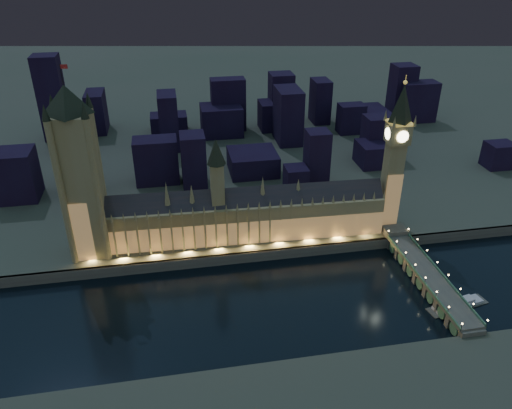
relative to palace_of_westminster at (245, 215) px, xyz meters
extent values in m
plane|color=black|center=(1.87, -61.74, -26.37)|extent=(2000.00, 2000.00, 0.00)
cube|color=#3C4837|center=(1.87, 458.26, -22.37)|extent=(2000.00, 960.00, 8.00)
cube|color=#494742|center=(1.87, -20.74, -22.37)|extent=(2000.00, 2.50, 8.00)
cube|color=olive|center=(0.91, 0.26, -4.37)|extent=(200.56, 26.65, 28.00)
cube|color=tan|center=(0.91, -9.99, -9.37)|extent=(200.00, 0.50, 18.00)
cube|color=#20232A|center=(0.91, 0.26, 12.63)|extent=(200.43, 22.91, 16.26)
cube|color=olive|center=(-19.09, 0.26, 25.63)|extent=(9.00, 9.00, 32.00)
cone|color=black|center=(-19.09, 0.26, 50.63)|extent=(13.00, 13.00, 18.00)
cube|color=olive|center=(-99.09, -10.34, -4.37)|extent=(1.20, 1.20, 28.00)
cone|color=olive|center=(-99.09, -9.74, 12.63)|extent=(2.00, 2.00, 6.00)
cube|color=olive|center=(-91.40, -10.34, -4.37)|extent=(1.20, 1.20, 28.00)
cone|color=olive|center=(-91.40, -9.74, 12.63)|extent=(2.00, 2.00, 6.00)
cube|color=olive|center=(-83.71, -10.34, -4.37)|extent=(1.20, 1.20, 28.00)
cone|color=olive|center=(-83.71, -9.74, 12.63)|extent=(2.00, 2.00, 6.00)
cube|color=olive|center=(-76.02, -10.34, -4.37)|extent=(1.20, 1.20, 28.00)
cone|color=olive|center=(-76.02, -9.74, 12.63)|extent=(2.00, 2.00, 6.00)
cube|color=olive|center=(-68.32, -10.34, -4.37)|extent=(1.20, 1.20, 28.00)
cone|color=olive|center=(-68.32, -9.74, 12.63)|extent=(2.00, 2.00, 6.00)
cube|color=olive|center=(-60.63, -10.34, -4.37)|extent=(1.20, 1.20, 28.00)
cone|color=olive|center=(-60.63, -9.74, 12.63)|extent=(2.00, 2.00, 6.00)
cube|color=olive|center=(-52.94, -10.34, -4.37)|extent=(1.20, 1.20, 28.00)
cone|color=olive|center=(-52.94, -9.74, 12.63)|extent=(2.00, 2.00, 6.00)
cube|color=olive|center=(-45.25, -10.34, -4.37)|extent=(1.20, 1.20, 28.00)
cone|color=olive|center=(-45.25, -9.74, 12.63)|extent=(2.00, 2.00, 6.00)
cube|color=olive|center=(-37.55, -10.34, -4.37)|extent=(1.20, 1.20, 28.00)
cone|color=olive|center=(-37.55, -9.74, 12.63)|extent=(2.00, 2.00, 6.00)
cube|color=olive|center=(-29.86, -10.34, -4.37)|extent=(1.20, 1.20, 28.00)
cone|color=olive|center=(-29.86, -9.74, 12.63)|extent=(2.00, 2.00, 6.00)
cube|color=olive|center=(-22.17, -10.34, -4.37)|extent=(1.20, 1.20, 28.00)
cone|color=olive|center=(-22.17, -9.74, 12.63)|extent=(2.00, 2.00, 6.00)
cube|color=olive|center=(-14.48, -10.34, -4.37)|extent=(1.20, 1.20, 28.00)
cone|color=olive|center=(-14.48, -9.74, 12.63)|extent=(2.00, 2.00, 6.00)
cube|color=olive|center=(-6.78, -10.34, -4.37)|extent=(1.20, 1.20, 28.00)
cone|color=olive|center=(-6.78, -9.74, 12.63)|extent=(2.00, 2.00, 6.00)
cube|color=olive|center=(0.91, -10.34, -4.37)|extent=(1.20, 1.20, 28.00)
cone|color=olive|center=(0.91, -9.74, 12.63)|extent=(2.00, 2.00, 6.00)
cube|color=olive|center=(8.60, -10.34, -4.37)|extent=(1.20, 1.20, 28.00)
cone|color=olive|center=(8.60, -9.74, 12.63)|extent=(2.00, 2.00, 6.00)
cube|color=olive|center=(16.29, -10.34, -4.37)|extent=(1.20, 1.20, 28.00)
cone|color=olive|center=(16.29, -9.74, 12.63)|extent=(2.00, 2.00, 6.00)
cube|color=olive|center=(23.98, -10.34, -4.37)|extent=(1.20, 1.20, 28.00)
cone|color=olive|center=(23.98, -9.74, 12.63)|extent=(2.00, 2.00, 6.00)
cube|color=olive|center=(31.68, -10.34, -4.37)|extent=(1.20, 1.20, 28.00)
cone|color=olive|center=(31.68, -9.74, 12.63)|extent=(2.00, 2.00, 6.00)
cube|color=olive|center=(39.37, -10.34, -4.37)|extent=(1.20, 1.20, 28.00)
cone|color=olive|center=(39.37, -9.74, 12.63)|extent=(2.00, 2.00, 6.00)
cube|color=olive|center=(47.06, -10.34, -4.37)|extent=(1.20, 1.20, 28.00)
cone|color=olive|center=(47.06, -9.74, 12.63)|extent=(2.00, 2.00, 6.00)
cube|color=olive|center=(54.75, -10.34, -4.37)|extent=(1.20, 1.20, 28.00)
cone|color=olive|center=(54.75, -9.74, 12.63)|extent=(2.00, 2.00, 6.00)
cube|color=olive|center=(62.45, -10.34, -4.37)|extent=(1.20, 1.20, 28.00)
cone|color=olive|center=(62.45, -9.74, 12.63)|extent=(2.00, 2.00, 6.00)
cube|color=olive|center=(70.14, -10.34, -4.37)|extent=(1.20, 1.20, 28.00)
cone|color=olive|center=(70.14, -9.74, 12.63)|extent=(2.00, 2.00, 6.00)
cube|color=olive|center=(77.83, -10.34, -4.37)|extent=(1.20, 1.20, 28.00)
cone|color=olive|center=(77.83, -9.74, 12.63)|extent=(2.00, 2.00, 6.00)
cube|color=olive|center=(85.52, -10.34, -4.37)|extent=(1.20, 1.20, 28.00)
cone|color=olive|center=(85.52, -9.74, 12.63)|extent=(2.00, 2.00, 6.00)
cube|color=olive|center=(93.22, -10.34, -4.37)|extent=(1.20, 1.20, 28.00)
cone|color=olive|center=(93.22, -9.74, 12.63)|extent=(2.00, 2.00, 6.00)
cube|color=olive|center=(100.91, -10.34, -4.37)|extent=(1.20, 1.20, 28.00)
cone|color=olive|center=(100.91, -9.74, 12.63)|extent=(2.00, 2.00, 6.00)
cone|color=olive|center=(-54.09, 0.26, 22.63)|extent=(4.40, 4.40, 18.00)
cone|color=olive|center=(-37.09, 0.26, 20.63)|extent=(4.40, 4.40, 14.00)
cone|color=olive|center=(12.91, 0.26, 21.63)|extent=(4.40, 4.40, 16.00)
cone|color=olive|center=(38.91, 0.26, 19.63)|extent=(4.40, 4.40, 12.00)
cube|color=olive|center=(-108.13, 0.26, 31.77)|extent=(24.52, 24.52, 100.27)
cube|color=tan|center=(-108.13, -10.94, 3.63)|extent=(22.00, 0.50, 44.00)
cone|color=black|center=(-108.13, 0.26, 90.90)|extent=(31.68, 31.68, 18.00)
cylinder|color=black|center=(-108.13, 0.26, 105.90)|extent=(0.50, 0.50, 12.00)
cube|color=red|center=(-105.93, 0.26, 110.40)|extent=(4.00, 0.15, 2.50)
cylinder|color=olive|center=(-119.13, -10.74, 31.77)|extent=(4.40, 4.40, 100.27)
cone|color=black|center=(-119.13, -10.74, 86.90)|extent=(5.20, 5.20, 10.00)
cylinder|color=olive|center=(-119.13, 11.26, 31.77)|extent=(4.40, 4.40, 100.27)
cone|color=black|center=(-119.13, 11.26, 86.90)|extent=(5.20, 5.20, 10.00)
cylinder|color=olive|center=(-97.13, -10.74, 31.77)|extent=(4.40, 4.40, 100.27)
cone|color=black|center=(-97.13, -10.74, 86.90)|extent=(5.20, 5.20, 10.00)
cylinder|color=olive|center=(-97.13, 11.26, 31.77)|extent=(4.40, 4.40, 100.27)
cone|color=black|center=(-97.13, 11.26, 86.90)|extent=(5.20, 5.20, 10.00)
cube|color=olive|center=(109.87, 0.26, 14.94)|extent=(12.89, 12.89, 66.62)
cube|color=tan|center=(109.87, -5.94, 3.63)|extent=(12.00, 0.50, 44.00)
cube|color=olive|center=(109.87, 0.26, 55.36)|extent=(15.00, 15.00, 14.22)
cube|color=#F2C64C|center=(109.87, 0.26, 63.07)|extent=(15.75, 15.75, 1.20)
cone|color=black|center=(109.87, 0.26, 76.67)|extent=(18.00, 18.00, 26.00)
sphere|color=#F2C64C|center=(109.87, 0.26, 91.17)|extent=(2.80, 2.80, 2.80)
cylinder|color=#F2C64C|center=(109.87, 0.26, 93.67)|extent=(0.40, 0.40, 5.00)
cylinder|color=#FFF2BF|center=(109.87, -7.49, 55.36)|extent=(8.40, 0.50, 8.40)
cylinder|color=#FFF2BF|center=(109.87, 8.01, 55.36)|extent=(8.40, 0.50, 8.40)
cylinder|color=#FFF2BF|center=(102.12, 0.26, 55.36)|extent=(0.50, 8.40, 8.40)
cylinder|color=#FFF2BF|center=(117.62, 0.26, 55.36)|extent=(0.50, 8.40, 8.40)
cone|color=olive|center=(102.37, -7.24, 66.47)|extent=(2.60, 2.60, 8.00)
cone|color=olive|center=(102.37, 7.76, 66.47)|extent=(2.60, 2.60, 8.00)
cone|color=olive|center=(117.37, -7.24, 66.47)|extent=(2.60, 2.60, 8.00)
cone|color=olive|center=(117.37, 7.76, 66.47)|extent=(2.60, 2.60, 8.00)
cube|color=#494742|center=(110.04, -71.74, -16.87)|extent=(16.31, 100.00, 1.60)
cube|color=#395E47|center=(102.28, -71.74, -15.47)|extent=(0.80, 100.00, 1.60)
cube|color=#395E47|center=(117.80, -71.74, -15.47)|extent=(0.80, 100.00, 1.60)
cube|color=#494742|center=(110.04, -16.74, -17.62)|extent=(16.31, 12.00, 9.50)
cube|color=#494742|center=(110.04, -121.74, -22.02)|extent=(14.68, 4.00, 9.50)
cylinder|color=black|center=(102.28, -121.74, -13.67)|extent=(0.30, 0.30, 4.40)
sphere|color=#FFD88C|center=(102.28, -121.74, -11.37)|extent=(1.00, 1.00, 1.00)
cylinder|color=black|center=(117.80, -121.74, -13.67)|extent=(0.30, 0.30, 4.40)
sphere|color=#FFD88C|center=(117.80, -121.74, -11.37)|extent=(1.00, 1.00, 1.00)
cube|color=#494742|center=(110.04, -107.46, -22.02)|extent=(14.68, 4.00, 9.50)
cylinder|color=black|center=(102.28, -107.46, -13.67)|extent=(0.30, 0.30, 4.40)
sphere|color=#FFD88C|center=(102.28, -107.46, -11.37)|extent=(1.00, 1.00, 1.00)
cylinder|color=black|center=(117.80, -107.46, -13.67)|extent=(0.30, 0.30, 4.40)
sphere|color=#FFD88C|center=(117.80, -107.46, -11.37)|extent=(1.00, 1.00, 1.00)
cube|color=#494742|center=(110.04, -93.17, -22.02)|extent=(14.68, 4.00, 9.50)
cylinder|color=black|center=(102.28, -93.17, -13.67)|extent=(0.30, 0.30, 4.40)
sphere|color=#FFD88C|center=(102.28, -93.17, -11.37)|extent=(1.00, 1.00, 1.00)
cylinder|color=black|center=(117.80, -93.17, -13.67)|extent=(0.30, 0.30, 4.40)
sphere|color=#FFD88C|center=(117.80, -93.17, -11.37)|extent=(1.00, 1.00, 1.00)
cube|color=#494742|center=(110.04, -78.89, -22.02)|extent=(14.68, 4.00, 9.50)
cylinder|color=black|center=(102.28, -78.89, -13.67)|extent=(0.30, 0.30, 4.40)
sphere|color=#FFD88C|center=(102.28, -78.89, -11.37)|extent=(1.00, 1.00, 1.00)
cylinder|color=black|center=(117.80, -78.89, -13.67)|extent=(0.30, 0.30, 4.40)
sphere|color=#FFD88C|center=(117.80, -78.89, -11.37)|extent=(1.00, 1.00, 1.00)
cube|color=#494742|center=(110.04, -64.60, -22.02)|extent=(14.68, 4.00, 9.50)
cylinder|color=black|center=(102.28, -64.60, -13.67)|extent=(0.30, 0.30, 4.40)
sphere|color=#FFD88C|center=(102.28, -64.60, -11.37)|extent=(1.00, 1.00, 1.00)
cylinder|color=black|center=(117.80, -64.60, -13.67)|extent=(0.30, 0.30, 4.40)
sphere|color=#FFD88C|center=(117.80, -64.60, -11.37)|extent=(1.00, 1.00, 1.00)
cube|color=#494742|center=(110.04, -50.32, -22.02)|extent=(14.68, 4.00, 9.50)
cylinder|color=black|center=(102.28, -50.32, -13.67)|extent=(0.30, 0.30, 4.40)
sphere|color=#FFD88C|center=(102.28, -50.32, -11.37)|extent=(1.00, 1.00, 1.00)
cylinder|color=black|center=(117.80, -50.32, -13.67)|extent=(0.30, 0.30, 4.40)
sphere|color=#FFD88C|center=(117.80, -50.32, -11.37)|extent=(1.00, 1.00, 1.00)
cube|color=#494742|center=(110.04, -36.03, -22.02)|extent=(14.68, 4.00, 9.50)
cylinder|color=black|center=(102.28, -36.03, -13.67)|extent=(0.30, 0.30, 4.40)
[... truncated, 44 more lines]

